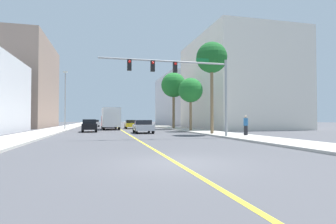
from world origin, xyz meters
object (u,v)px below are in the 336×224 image
(palm_near, at_px, (212,58))
(pedestrian, at_px, (246,125))
(palm_far, at_px, (174,85))
(street_lamp, at_px, (65,97))
(traffic_signal_mast, at_px, (185,77))
(palm_mid, at_px, (191,91))
(car_yellow, at_px, (131,124))
(car_black, at_px, (89,125))
(car_blue, at_px, (110,124))
(car_silver, at_px, (143,126))
(delivery_truck, at_px, (111,118))
(car_white, at_px, (95,123))

(palm_near, relative_size, pedestrian, 5.24)
(palm_far, bearing_deg, street_lamp, 178.61)
(palm_near, relative_size, palm_far, 1.07)
(traffic_signal_mast, distance_m, palm_mid, 11.61)
(palm_mid, relative_size, car_yellow, 1.69)
(palm_far, distance_m, car_yellow, 9.37)
(car_yellow, bearing_deg, traffic_signal_mast, -84.37)
(car_black, relative_size, car_yellow, 1.01)
(pedestrian, bearing_deg, street_lamp, 50.73)
(street_lamp, bearing_deg, traffic_signal_mast, -58.11)
(palm_mid, bearing_deg, pedestrian, -81.37)
(traffic_signal_mast, height_order, palm_near, palm_near)
(palm_mid, xyz_separation_m, car_blue, (-9.13, 18.09, -4.33))
(palm_mid, xyz_separation_m, car_silver, (-6.22, -2.18, -4.32))
(car_yellow, relative_size, car_silver, 0.94)
(traffic_signal_mast, distance_m, palm_near, 5.96)
(traffic_signal_mast, height_order, car_blue, traffic_signal_mast)
(delivery_truck, bearing_deg, palm_far, -14.26)
(palm_near, distance_m, car_white, 34.07)
(street_lamp, relative_size, car_blue, 1.75)
(street_lamp, bearing_deg, delivery_truck, 14.65)
(traffic_signal_mast, relative_size, car_yellow, 2.73)
(palm_near, xyz_separation_m, car_silver, (-6.00, 4.91, -6.73))
(palm_mid, distance_m, car_silver, 7.88)
(street_lamp, distance_m, palm_near, 21.30)
(palm_near, relative_size, delivery_truck, 1.13)
(car_black, bearing_deg, palm_far, 20.86)
(pedestrian, bearing_deg, car_white, 28.42)
(street_lamp, distance_m, palm_mid, 17.21)
(traffic_signal_mast, xyz_separation_m, pedestrian, (5.66, 0.57, -3.95))
(car_black, xyz_separation_m, car_yellow, (5.93, 9.52, -0.05))
(palm_near, bearing_deg, street_lamp, 136.40)
(car_black, bearing_deg, street_lamp, 119.76)
(street_lamp, xyz_separation_m, pedestrian, (17.06, -17.75, -3.55))
(palm_far, height_order, car_blue, palm_far)
(car_yellow, xyz_separation_m, car_blue, (-3.01, 6.58, 0.00))
(palm_near, bearing_deg, car_white, 110.74)
(car_white, height_order, car_silver, car_silver)
(car_white, bearing_deg, pedestrian, -70.73)
(traffic_signal_mast, distance_m, car_yellow, 22.86)
(traffic_signal_mast, relative_size, car_white, 2.44)
(traffic_signal_mast, xyz_separation_m, palm_near, (3.88, 3.77, 2.51))
(palm_far, bearing_deg, car_yellow, 142.85)
(car_blue, bearing_deg, car_silver, -80.64)
(palm_mid, bearing_deg, car_blue, 116.78)
(palm_far, xyz_separation_m, delivery_truck, (-9.11, 1.97, -4.89))
(street_lamp, xyz_separation_m, delivery_truck, (6.12, 1.60, -2.88))
(palm_far, relative_size, car_silver, 2.04)
(car_white, bearing_deg, car_silver, -79.81)
(car_black, xyz_separation_m, car_silver, (5.82, -4.17, -0.05))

